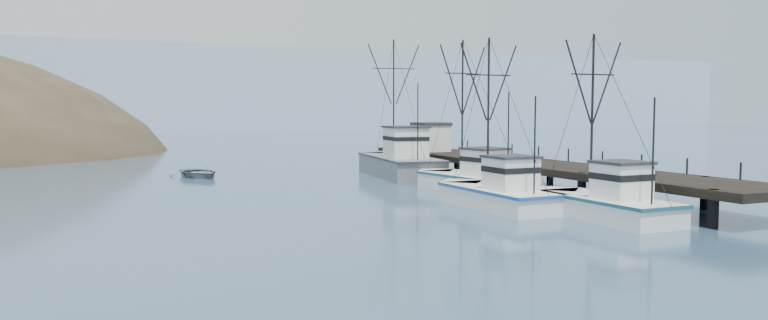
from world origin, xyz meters
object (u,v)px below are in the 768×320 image
trawler_near (602,204)px  motorboat (199,177)px  pier_shed (431,137)px  pickup_truck (422,142)px  pier (523,165)px  trawler_far (471,180)px  trawler_mid (496,194)px  work_vessel (398,163)px

trawler_near → motorboat: size_ratio=1.89×
pier_shed → pickup_truck: (0.46, 2.83, -0.62)m
pier → pier_shed: (-0.94, 13.87, 1.73)m
pier_shed → motorboat: (-21.47, 3.75, -3.42)m
pier → motorboat: pier is taller
pier → trawler_far: size_ratio=3.80×
trawler_mid → pickup_truck: trawler_mid is taller
work_vessel → pier: bearing=-63.2°
pier → motorboat: size_ratio=7.82×
pier → pickup_truck: pickup_truck is taller
pier → pier_shed: bearing=93.9°
pier_shed → pickup_truck: 2.93m
pier_shed → pickup_truck: size_ratio=0.56×
trawler_far → work_vessel: 12.36m
trawler_near → trawler_far: trawler_far is taller
trawler_mid → pier_shed: trawler_mid is taller
trawler_far → motorboat: trawler_far is taller
trawler_far → trawler_near: bearing=-90.1°
pier → pickup_truck: bearing=91.6°
pier → motorboat: 28.56m
trawler_mid → motorboat: 30.13m
pier → pier_shed: size_ratio=13.75×
trawler_far → work_vessel: size_ratio=0.76×
trawler_near → trawler_mid: (-2.95, 6.10, -0.00)m
pier → trawler_near: 16.18m
trawler_far → work_vessel: bearing=90.7°
trawler_near → motorboat: 36.90m
motorboat → trawler_far: bearing=-61.0°
trawler_mid → pier_shed: (7.55, 22.95, 2.60)m
pier_shed → trawler_far: bearing=-107.0°
trawler_far → motorboat: size_ratio=2.06×
pier_shed → work_vessel: bearing=-150.7°
trawler_near → pier_shed: size_ratio=3.32×
trawler_near → work_vessel: 26.40m
trawler_far → trawler_mid: bearing=-110.5°
trawler_near → pier_shed: trawler_near is taller
work_vessel → pickup_truck: (5.19, 5.48, 1.57)m
pier → trawler_mid: size_ratio=4.05×
trawler_far → work_vessel: (-0.16, 12.36, 0.41)m
trawler_far → pickup_truck: (5.04, 17.83, 1.98)m
pier → pickup_truck: (-0.47, 16.69, 1.11)m
trawler_near → work_vessel: work_vessel is taller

